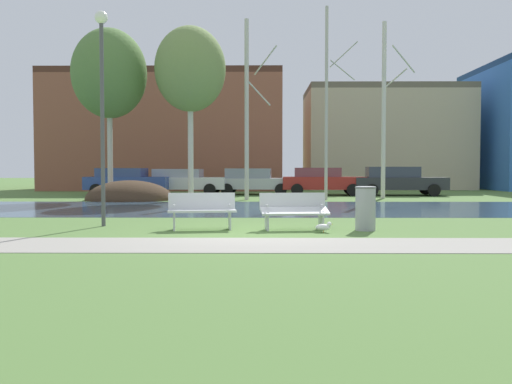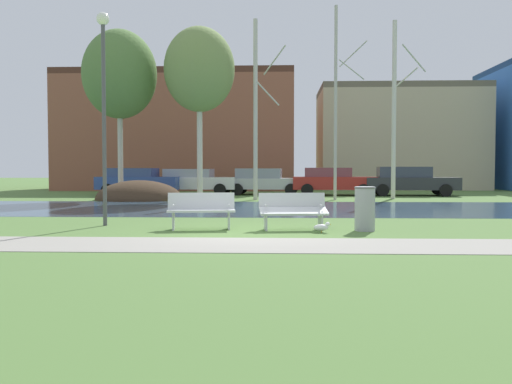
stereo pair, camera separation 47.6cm
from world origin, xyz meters
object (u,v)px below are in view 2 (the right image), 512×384
object	(u,v)px
bench_left	(201,210)
bench_right	(293,210)
trash_bin	(365,208)
seagull	(322,227)
streetlamp	(104,84)
parked_van_nearest_blue	(138,181)
parked_hatch_third_silver	(263,181)
parked_suv_fifth_dark	(409,180)
parked_sedan_second_white	(194,181)
parked_wagon_fourth_red	(333,181)

from	to	relation	value
bench_left	bench_right	world-z (taller)	same
trash_bin	seagull	distance (m)	1.20
bench_left	streetlamp	world-z (taller)	streetlamp
parked_van_nearest_blue	parked_hatch_third_silver	bearing A→B (deg)	7.30
streetlamp	parked_suv_fifth_dark	bearing A→B (deg)	54.81
streetlamp	parked_sedan_second_white	size ratio (longest dim) A/B	1.15
bench_left	bench_right	xyz separation A→B (m)	(2.19, 0.00, 0.00)
parked_wagon_fourth_red	parked_sedan_second_white	bearing A→B (deg)	178.06
parked_van_nearest_blue	parked_suv_fifth_dark	distance (m)	14.47
seagull	streetlamp	distance (m)	6.55
seagull	streetlamp	bearing A→B (deg)	165.68
seagull	parked_sedan_second_white	world-z (taller)	parked_sedan_second_white
seagull	parked_hatch_third_silver	bearing A→B (deg)	95.88
bench_left	parked_wagon_fourth_red	bearing A→B (deg)	74.52
bench_right	parked_van_nearest_blue	size ratio (longest dim) A/B	0.37
trash_bin	parked_hatch_third_silver	xyz separation A→B (m)	(-2.89, 17.59, 0.23)
seagull	parked_van_nearest_blue	bearing A→B (deg)	116.55
bench_left	bench_right	size ratio (longest dim) A/B	1.00
bench_left	parked_van_nearest_blue	xyz separation A→B (m)	(-5.76, 16.58, 0.31)
bench_right	trash_bin	xyz separation A→B (m)	(1.67, -0.15, 0.06)
bench_right	trash_bin	bearing A→B (deg)	-5.10
parked_suv_fifth_dark	trash_bin	bearing A→B (deg)	-106.01
seagull	parked_hatch_third_silver	distance (m)	18.16
parked_van_nearest_blue	parked_sedan_second_white	world-z (taller)	parked_van_nearest_blue
bench_left	parked_suv_fifth_dark	world-z (taller)	parked_suv_fifth_dark
bench_left	seagull	distance (m)	2.91
trash_bin	seagull	bearing A→B (deg)	-155.89
streetlamp	parked_suv_fifth_dark	size ratio (longest dim) A/B	1.10
seagull	bench_right	bearing A→B (deg)	136.44
streetlamp	parked_wagon_fourth_red	size ratio (longest dim) A/B	1.19
streetlamp	parked_suv_fifth_dark	xyz separation A→B (m)	(11.27, 15.98, -2.78)
seagull	parked_van_nearest_blue	xyz separation A→B (m)	(-8.59, 17.19, 0.65)
bench_right	parked_suv_fifth_dark	distance (m)	17.98
parked_sedan_second_white	parked_hatch_third_silver	xyz separation A→B (m)	(3.82, 0.16, 0.00)
streetlamp	parked_hatch_third_silver	world-z (taller)	streetlamp
trash_bin	streetlamp	xyz separation A→B (m)	(-6.42, 0.92, 3.05)
bench_left	parked_sedan_second_white	distance (m)	17.52
streetlamp	bench_right	bearing A→B (deg)	-9.19
trash_bin	parked_hatch_third_silver	bearing A→B (deg)	99.32
bench_left	seagull	xyz separation A→B (m)	(2.83, -0.61, -0.34)
seagull	parked_van_nearest_blue	world-z (taller)	parked_van_nearest_blue
parked_suv_fifth_dark	streetlamp	bearing A→B (deg)	-125.19
parked_van_nearest_blue	parked_suv_fifth_dark	bearing A→B (deg)	0.68
parked_hatch_third_silver	parked_suv_fifth_dark	size ratio (longest dim) A/B	0.91
streetlamp	parked_sedan_second_white	distance (m)	16.75
trash_bin	parked_suv_fifth_dark	distance (m)	17.59
parked_hatch_third_silver	parked_wagon_fourth_red	world-z (taller)	parked_wagon_fourth_red
bench_right	parked_hatch_third_silver	world-z (taller)	parked_hatch_third_silver
parked_hatch_third_silver	parked_sedan_second_white	bearing A→B (deg)	-177.56
parked_sedan_second_white	parked_wagon_fourth_red	xyz separation A→B (m)	(7.57, -0.26, 0.03)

